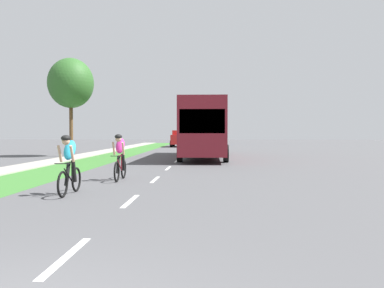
% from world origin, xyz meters
% --- Properties ---
extents(ground_plane, '(120.00, 120.00, 0.00)m').
position_xyz_m(ground_plane, '(0.00, 20.00, 0.00)').
color(ground_plane, '#4C4C4F').
extents(grass_verge, '(2.59, 70.00, 0.01)m').
position_xyz_m(grass_verge, '(-4.64, 20.00, 0.00)').
color(grass_verge, '#38722D').
rests_on(grass_verge, ground_plane).
extents(sidewalk_concrete, '(1.64, 70.00, 0.10)m').
position_xyz_m(sidewalk_concrete, '(-6.75, 20.00, 0.00)').
color(sidewalk_concrete, '#9E998E').
rests_on(sidewalk_concrete, ground_plane).
extents(lane_markings_center, '(0.12, 53.49, 0.01)m').
position_xyz_m(lane_markings_center, '(0.00, 24.00, 0.00)').
color(lane_markings_center, white).
rests_on(lane_markings_center, ground_plane).
extents(cyclist_lead, '(0.42, 1.72, 1.58)m').
position_xyz_m(cyclist_lead, '(-1.80, 7.66, 0.81)').
color(cyclist_lead, black).
rests_on(cyclist_lead, ground_plane).
extents(cyclist_trailing, '(0.42, 1.72, 1.58)m').
position_xyz_m(cyclist_trailing, '(-1.17, 10.84, 0.81)').
color(cyclist_trailing, black).
rests_on(cyclist_trailing, ground_plane).
extents(bus_maroon, '(2.78, 11.60, 3.48)m').
position_xyz_m(bus_maroon, '(1.51, 22.83, 1.98)').
color(bus_maroon, maroon).
rests_on(bus_maroon, ground_plane).
extents(suv_red, '(2.15, 4.70, 1.79)m').
position_xyz_m(suv_red, '(-1.29, 41.18, 0.95)').
color(suv_red, red).
rests_on(suv_red, ground_plane).
extents(pickup_blue, '(2.22, 5.10, 1.64)m').
position_xyz_m(pickup_blue, '(1.64, 50.35, 0.83)').
color(pickup_blue, '#23389E').
rests_on(pickup_blue, ground_plane).
extents(sedan_black, '(1.98, 4.30, 1.52)m').
position_xyz_m(sedan_black, '(1.80, 62.03, 0.77)').
color(sedan_black, black).
rests_on(sedan_black, ground_plane).
extents(street_tree_near, '(3.02, 3.02, 6.56)m').
position_xyz_m(street_tree_near, '(-7.41, 23.83, 4.88)').
color(street_tree_near, brown).
rests_on(street_tree_near, ground_plane).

